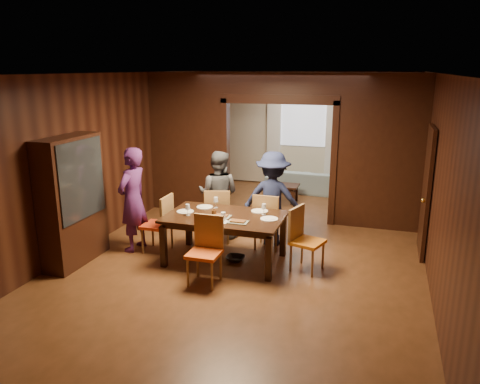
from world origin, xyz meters
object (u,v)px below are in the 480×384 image
(person_purple, at_px, (133,200))
(sofa, at_px, (304,181))
(chair_far_l, at_px, (218,215))
(chair_right, at_px, (308,240))
(hutch, at_px, (72,201))
(person_navy, at_px, (273,199))
(chair_near, at_px, (204,252))
(chair_left, at_px, (157,223))
(coffee_table, at_px, (281,193))
(person_grey, at_px, (218,194))
(dining_table, at_px, (225,238))
(chair_far_r, at_px, (268,220))

(person_purple, xyz_separation_m, sofa, (2.09, 4.61, -0.60))
(sofa, distance_m, chair_far_l, 3.93)
(chair_right, distance_m, hutch, 3.65)
(person_navy, xyz_separation_m, chair_near, (-0.55, -1.83, -0.33))
(person_navy, height_order, chair_right, person_navy)
(chair_near, bearing_deg, chair_left, 142.88)
(coffee_table, bearing_deg, chair_near, -91.44)
(person_grey, xyz_separation_m, chair_left, (-0.73, -1.01, -0.30))
(chair_far_l, relative_size, hutch, 0.48)
(person_grey, bearing_deg, coffee_table, -105.72)
(chair_far_l, bearing_deg, chair_right, 138.74)
(sofa, xyz_separation_m, chair_right, (0.83, -4.59, 0.22))
(dining_table, xyz_separation_m, hutch, (-2.24, -0.71, 0.62))
(person_purple, height_order, chair_far_r, person_purple)
(person_navy, bearing_deg, sofa, -90.56)
(coffee_table, height_order, chair_far_r, chair_far_r)
(dining_table, relative_size, chair_near, 1.88)
(chair_far_r, xyz_separation_m, hutch, (-2.75, -1.49, 0.52))
(chair_right, relative_size, hutch, 0.48)
(coffee_table, bearing_deg, person_grey, -103.05)
(sofa, height_order, chair_left, chair_left)
(person_purple, xyz_separation_m, chair_far_r, (2.13, 0.75, -0.39))
(person_navy, height_order, chair_far_r, person_navy)
(chair_far_r, bearing_deg, person_navy, -94.84)
(person_grey, distance_m, coffee_table, 2.68)
(chair_far_r, height_order, hutch, hutch)
(coffee_table, relative_size, chair_far_r, 0.82)
(sofa, bearing_deg, chair_left, 72.46)
(hutch, bearing_deg, chair_near, -3.37)
(person_grey, relative_size, coffee_table, 1.97)
(person_grey, height_order, chair_far_l, person_grey)
(chair_near, bearing_deg, chair_far_r, 71.87)
(coffee_table, xyz_separation_m, chair_left, (-1.32, -3.56, 0.28))
(person_navy, height_order, chair_left, person_navy)
(chair_left, bearing_deg, chair_right, 89.50)
(coffee_table, relative_size, chair_right, 0.82)
(chair_far_l, xyz_separation_m, hutch, (-1.83, -1.53, 0.52))
(sofa, xyz_separation_m, coffee_table, (-0.37, -1.01, -0.07))
(sofa, bearing_deg, chair_far_l, 79.78)
(chair_right, bearing_deg, sofa, 27.90)
(chair_far_r, bearing_deg, dining_table, 57.54)
(chair_far_r, height_order, chair_near, same)
(person_grey, relative_size, dining_table, 0.86)
(person_purple, xyz_separation_m, chair_far_l, (1.21, 0.79, -0.39))
(person_navy, xyz_separation_m, chair_left, (-1.75, -0.92, -0.33))
(person_grey, height_order, dining_table, person_grey)
(coffee_table, xyz_separation_m, chair_far_l, (-0.51, -2.81, 0.28))
(person_purple, height_order, chair_near, person_purple)
(chair_right, height_order, chair_far_l, same)
(person_grey, height_order, person_navy, person_navy)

